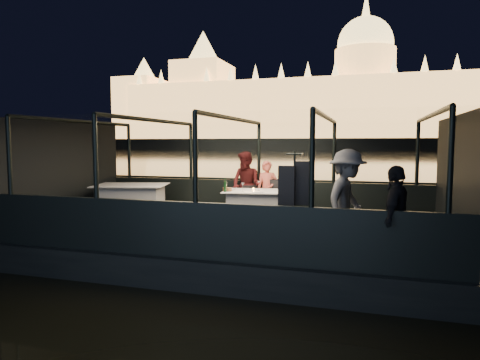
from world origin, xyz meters
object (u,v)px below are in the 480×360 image
(dining_table_central, at_px, (257,208))
(chair_port_left, at_px, (249,201))
(passenger_stripe, at_px, (347,202))
(coat_stand, at_px, (294,200))
(passenger_dark, at_px, (396,212))
(wine_bottle, at_px, (225,185))
(chair_port_right, at_px, (274,203))
(person_man_maroon, at_px, (246,188))
(person_woman_coral, at_px, (267,188))
(dining_table_aft, at_px, (131,205))

(dining_table_central, xyz_separation_m, chair_port_left, (-0.31, 0.45, 0.06))
(chair_port_left, bearing_deg, passenger_stripe, -68.45)
(coat_stand, relative_size, passenger_dark, 1.12)
(chair_port_left, xyz_separation_m, wine_bottle, (-0.29, -0.87, 0.47))
(passenger_stripe, xyz_separation_m, passenger_dark, (0.72, -0.87, 0.00))
(chair_port_right, xyz_separation_m, person_man_maroon, (-0.75, 0.27, 0.30))
(person_man_maroon, bearing_deg, person_woman_coral, 24.16)
(chair_port_left, bearing_deg, person_man_maroon, 94.16)
(dining_table_central, relative_size, dining_table_aft, 0.90)
(dining_table_aft, relative_size, person_man_maroon, 1.00)
(chair_port_left, height_order, chair_port_right, chair_port_right)
(wine_bottle, bearing_deg, person_woman_coral, 59.45)
(dining_table_aft, bearing_deg, passenger_stripe, -16.78)
(dining_table_central, distance_m, person_woman_coral, 0.81)
(person_woman_coral, distance_m, passenger_dark, 4.40)
(passenger_dark, bearing_deg, person_man_maroon, -120.45)
(passenger_dark, bearing_deg, passenger_stripe, -123.64)
(dining_table_central, xyz_separation_m, passenger_dark, (2.76, -2.76, 0.47))
(dining_table_aft, distance_m, chair_port_right, 3.34)
(passenger_stripe, bearing_deg, chair_port_right, 54.33)
(chair_port_right, height_order, person_man_maroon, person_man_maroon)
(person_woman_coral, bearing_deg, chair_port_right, -62.09)
(dining_table_central, distance_m, wine_bottle, 0.90)
(dining_table_central, distance_m, coat_stand, 2.70)
(coat_stand, distance_m, person_woman_coral, 3.28)
(coat_stand, bearing_deg, passenger_stripe, 28.88)
(dining_table_aft, height_order, coat_stand, coat_stand)
(person_man_maroon, distance_m, wine_bottle, 1.16)
(dining_table_aft, distance_m, person_man_maroon, 2.74)
(chair_port_right, bearing_deg, passenger_stripe, -33.91)
(chair_port_left, bearing_deg, dining_table_aft, 174.16)
(dining_table_central, bearing_deg, person_woman_coral, 84.22)
(coat_stand, xyz_separation_m, wine_bottle, (-1.84, 1.92, 0.02))
(dining_table_central, relative_size, passenger_stripe, 0.84)
(dining_table_central, xyz_separation_m, person_man_maroon, (-0.45, 0.72, 0.36))
(dining_table_aft, height_order, passenger_stripe, passenger_stripe)
(passenger_stripe, bearing_deg, person_woman_coral, 54.56)
(passenger_dark, distance_m, wine_bottle, 4.10)
(chair_port_right, distance_m, person_woman_coral, 0.46)
(chair_port_left, bearing_deg, dining_table_central, -78.90)
(person_man_maroon, bearing_deg, passenger_dark, -23.10)
(dining_table_central, relative_size, person_man_maroon, 0.89)
(chair_port_left, distance_m, person_man_maroon, 0.43)
(dining_table_central, xyz_separation_m, wine_bottle, (-0.60, -0.42, 0.53))
(chair_port_left, xyz_separation_m, passenger_dark, (3.08, -3.21, 0.40))
(passenger_stripe, distance_m, wine_bottle, 3.03)
(wine_bottle, bearing_deg, passenger_dark, -34.86)
(person_woman_coral, distance_m, passenger_stripe, 3.28)
(dining_table_aft, relative_size, passenger_stripe, 0.94)
(chair_port_left, height_order, person_woman_coral, person_woman_coral)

